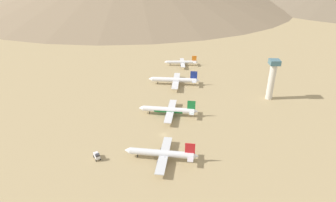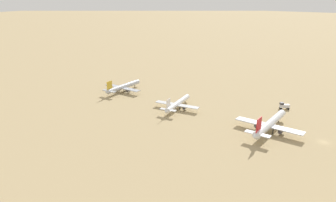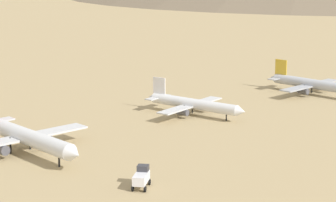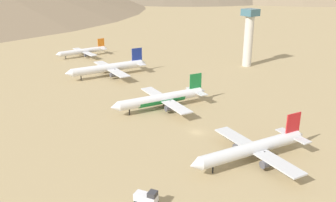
# 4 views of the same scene
# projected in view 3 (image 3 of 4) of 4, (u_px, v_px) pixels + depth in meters

# --- Properties ---
(parked_jet_3) EXTENTS (39.48, 32.20, 11.39)m
(parked_jet_3) POSITION_uv_depth(u_px,v_px,m) (24.00, 136.00, 144.66)
(parked_jet_3) COLOR silver
(parked_jet_3) RESTS_ON ground
(parked_jet_4) EXTENTS (31.70, 25.76, 9.14)m
(parked_jet_4) POSITION_uv_depth(u_px,v_px,m) (193.00, 104.00, 179.73)
(parked_jet_4) COLOR silver
(parked_jet_4) RESTS_ON ground
(parked_jet_5) EXTENTS (33.56, 27.31, 9.67)m
(parked_jet_5) POSITION_uv_depth(u_px,v_px,m) (313.00, 84.00, 206.86)
(parked_jet_5) COLOR #B2B7C1
(parked_jet_5) RESTS_ON ground
(service_truck) EXTENTS (4.84, 5.70, 3.90)m
(service_truck) POSITION_uv_depth(u_px,v_px,m) (141.00, 177.00, 123.37)
(service_truck) COLOR silver
(service_truck) RESTS_ON ground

